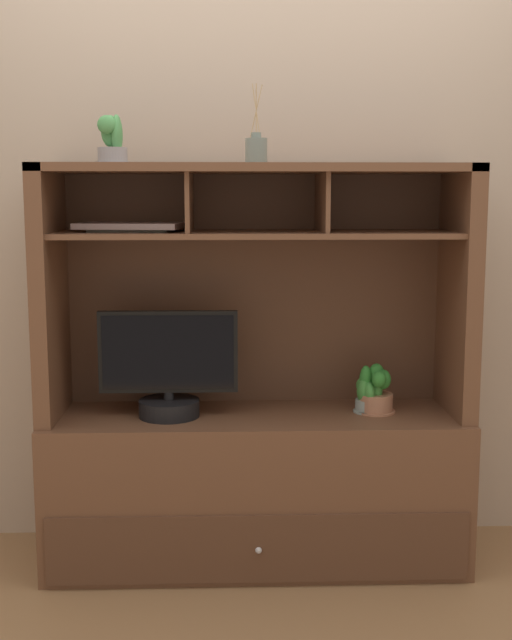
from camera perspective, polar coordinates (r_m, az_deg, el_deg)
floor_plane at (r=3.32m, az=-0.00°, el=-16.29°), size 6.00×6.00×0.02m
back_wall at (r=3.29m, az=-0.17°, el=8.82°), size 6.00×0.02×2.80m
media_console at (r=3.16m, az=-0.01°, el=-8.56°), size 1.57×0.52×1.50m
tv_monitor at (r=3.05m, az=-6.09°, el=-3.72°), size 0.51×0.23×0.40m
potted_orchid at (r=3.15m, az=7.81°, el=-5.19°), size 0.11×0.12×0.14m
potted_fern at (r=3.15m, az=8.31°, el=-5.05°), size 0.15×0.15×0.18m
magazine_stack_left at (r=3.05m, az=-8.60°, el=6.44°), size 0.41×0.32×0.03m
diffuser_bottle at (r=2.99m, az=0.01°, el=11.72°), size 0.08×0.08×0.28m
potted_succulent at (r=3.01m, az=-9.94°, el=12.08°), size 0.12×0.12×0.17m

